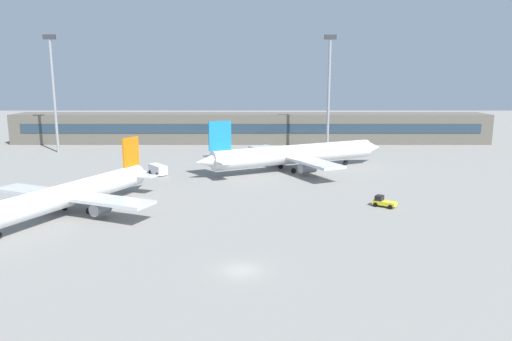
{
  "coord_description": "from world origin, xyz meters",
  "views": [
    {
      "loc": [
        1.59,
        -48.36,
        20.43
      ],
      "look_at": [
        1.52,
        40.0,
        3.0
      ],
      "focal_mm": 33.8,
      "sensor_mm": 36.0,
      "label": 1
    }
  ],
  "objects_px": {
    "airplane_mid": "(297,154)",
    "service_van_white": "(158,169)",
    "floodlight_tower_west": "(329,87)",
    "floodlight_tower_east": "(54,87)",
    "airplane_near": "(65,196)",
    "baggage_tug_yellow": "(384,202)"
  },
  "relations": [
    {
      "from": "service_van_white",
      "to": "floodlight_tower_east",
      "type": "relative_size",
      "value": 0.17
    },
    {
      "from": "airplane_near",
      "to": "floodlight_tower_west",
      "type": "height_order",
      "value": "floodlight_tower_west"
    },
    {
      "from": "airplane_near",
      "to": "airplane_mid",
      "type": "relative_size",
      "value": 0.87
    },
    {
      "from": "floodlight_tower_west",
      "to": "floodlight_tower_east",
      "type": "height_order",
      "value": "floodlight_tower_west"
    },
    {
      "from": "floodlight_tower_west",
      "to": "airplane_near",
      "type": "bearing_deg",
      "value": -127.89
    },
    {
      "from": "floodlight_tower_west",
      "to": "floodlight_tower_east",
      "type": "relative_size",
      "value": 1.0
    },
    {
      "from": "airplane_near",
      "to": "service_van_white",
      "type": "bearing_deg",
      "value": 76.02
    },
    {
      "from": "airplane_near",
      "to": "floodlight_tower_west",
      "type": "distance_m",
      "value": 78.96
    },
    {
      "from": "service_van_white",
      "to": "baggage_tug_yellow",
      "type": "bearing_deg",
      "value": -31.87
    },
    {
      "from": "airplane_near",
      "to": "floodlight_tower_west",
      "type": "bearing_deg",
      "value": 52.11
    },
    {
      "from": "airplane_mid",
      "to": "service_van_white",
      "type": "relative_size",
      "value": 8.05
    },
    {
      "from": "airplane_mid",
      "to": "floodlight_tower_west",
      "type": "height_order",
      "value": "floodlight_tower_west"
    },
    {
      "from": "service_van_white",
      "to": "floodlight_tower_east",
      "type": "distance_m",
      "value": 47.53
    },
    {
      "from": "airplane_near",
      "to": "baggage_tug_yellow",
      "type": "bearing_deg",
      "value": 5.85
    },
    {
      "from": "airplane_near",
      "to": "airplane_mid",
      "type": "bearing_deg",
      "value": 43.51
    },
    {
      "from": "airplane_mid",
      "to": "floodlight_tower_west",
      "type": "relative_size",
      "value": 1.4
    },
    {
      "from": "service_van_white",
      "to": "floodlight_tower_east",
      "type": "xyz_separation_m",
      "value": [
        -33.03,
        29.96,
        16.44
      ]
    },
    {
      "from": "airplane_mid",
      "to": "baggage_tug_yellow",
      "type": "relative_size",
      "value": 11.36
    },
    {
      "from": "floodlight_tower_east",
      "to": "floodlight_tower_west",
      "type": "bearing_deg",
      "value": 0.73
    },
    {
      "from": "baggage_tug_yellow",
      "to": "service_van_white",
      "type": "xyz_separation_m",
      "value": [
        -40.83,
        25.39,
        0.31
      ]
    },
    {
      "from": "baggage_tug_yellow",
      "to": "service_van_white",
      "type": "relative_size",
      "value": 0.71
    },
    {
      "from": "airplane_mid",
      "to": "airplane_near",
      "type": "bearing_deg",
      "value": -136.49
    }
  ]
}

